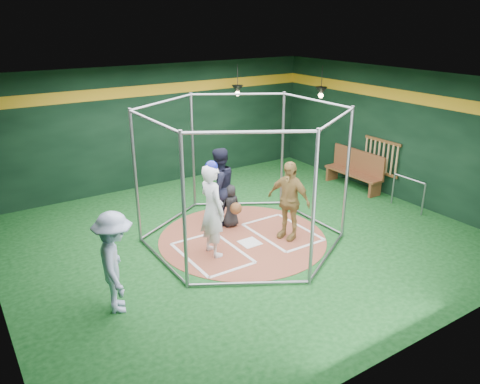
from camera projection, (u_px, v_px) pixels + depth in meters
room_shell at (242, 165)px, 10.05m from camera, size 10.10×9.10×3.53m
clay_disc at (242, 238)px, 10.66m from camera, size 3.80×3.80×0.01m
home_plate at (250, 243)px, 10.42m from camera, size 0.43×0.43×0.01m
batter_box_left at (212, 253)px, 9.97m from camera, size 1.17×1.77×0.01m
batter_box_right at (282, 232)px, 10.94m from camera, size 1.17×1.77×0.01m
batting_cage at (243, 176)px, 10.13m from camera, size 4.05×4.67×3.00m
bat_rack at (381, 157)px, 13.12m from camera, size 0.07×1.25×0.98m
pendant_lamp_near at (238, 89)px, 13.63m from camera, size 0.34×0.34×0.90m
pendant_lamp_far at (321, 91)px, 13.30m from camera, size 0.34×0.34×0.90m
batter_figure at (212, 209)px, 9.62m from camera, size 0.48×0.73×2.06m
visitor_leopard at (289, 200)px, 10.39m from camera, size 0.77×1.15×1.81m
catcher_figure at (231, 206)px, 11.07m from camera, size 0.52×0.57×1.04m
umpire at (219, 187)px, 11.08m from camera, size 1.03×0.86×1.89m
bystander_blue at (115, 262)px, 7.80m from camera, size 0.97×1.30×1.80m
dugout_bench at (355, 169)px, 13.63m from camera, size 0.45×1.92×1.12m
steel_railing at (409, 188)px, 12.07m from camera, size 0.05×1.00×0.86m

